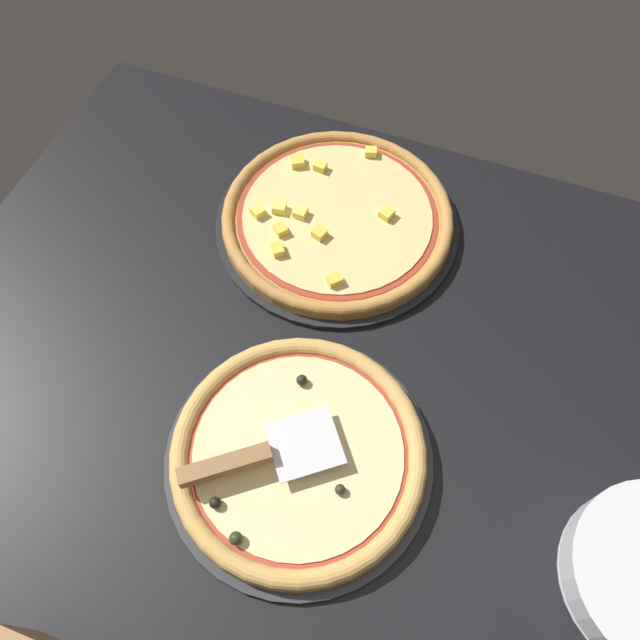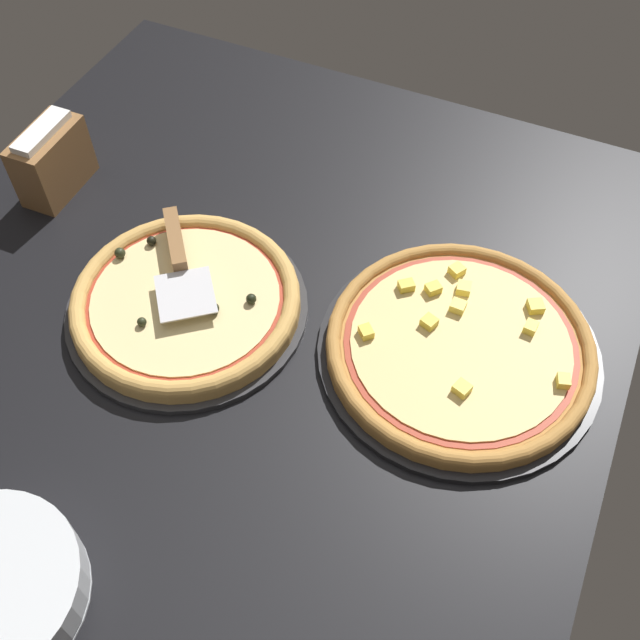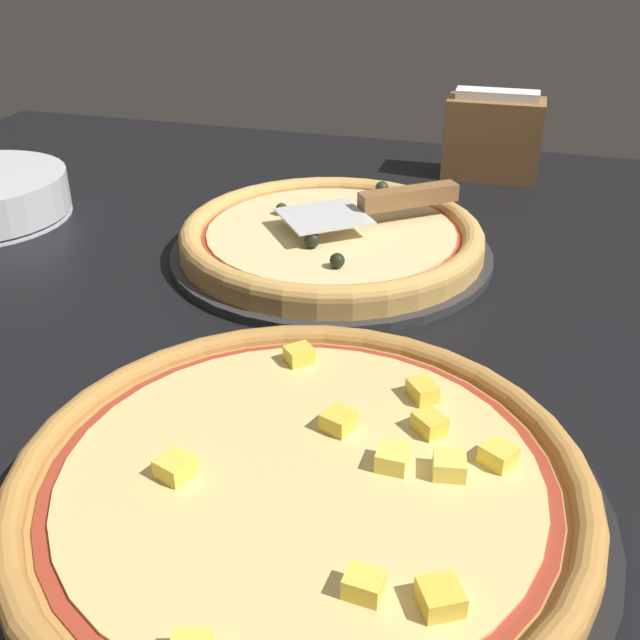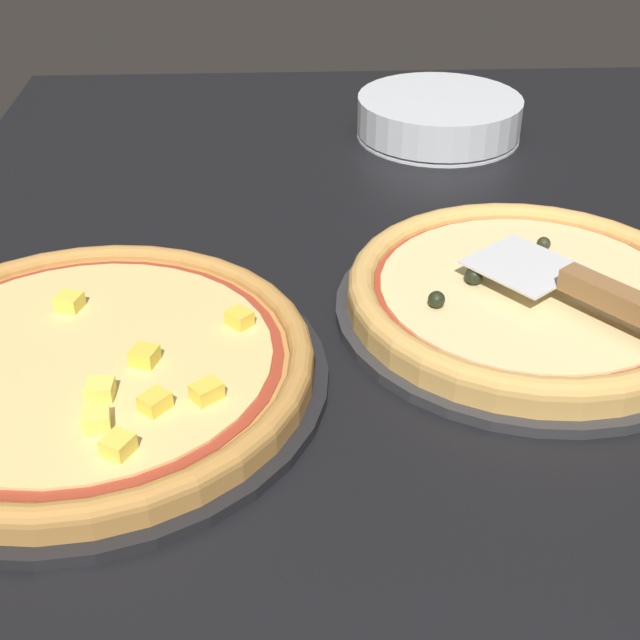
{
  "view_description": "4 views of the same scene",
  "coord_description": "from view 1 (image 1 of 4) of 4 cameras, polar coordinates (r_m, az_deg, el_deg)",
  "views": [
    {
      "loc": [
        6.53,
        -30.72,
        83.72
      ],
      "look_at": [
        -10.24,
        12.88,
        3.0
      ],
      "focal_mm": 35.0,
      "sensor_mm": 36.0,
      "label": 1
    },
    {
      "loc": [
        49.77,
        40.11,
        89.99
      ],
      "look_at": [
        -10.24,
        12.88,
        3.0
      ],
      "focal_mm": 42.0,
      "sensor_mm": 36.0,
      "label": 2
    },
    {
      "loc": [
        -26.9,
        68.84,
        35.61
      ],
      "look_at": [
        -10.24,
        12.88,
        3.0
      ],
      "focal_mm": 42.0,
      "sensor_mm": 36.0,
      "label": 3
    },
    {
      "loc": [
        -76.56,
        15.94,
        45.81
      ],
      "look_at": [
        -10.24,
        12.88,
        3.0
      ],
      "focal_mm": 50.0,
      "sensor_mm": 36.0,
      "label": 4
    }
  ],
  "objects": [
    {
      "name": "ground_plane",
      "position": [
        0.91,
        3.16,
        -10.11
      ],
      "size": [
        142.42,
        113.58,
        3.6
      ],
      "primitive_type": "cube",
      "color": "black"
    },
    {
      "name": "serving_spatula",
      "position": [
        0.82,
        -6.82,
        -12.53
      ],
      "size": [
        19.81,
        17.22,
        2.0
      ],
      "color": "silver",
      "rests_on": "pizza_front"
    },
    {
      "name": "pizza_back",
      "position": [
        1.06,
        1.57,
        9.41
      ],
      "size": [
        38.65,
        38.65,
        3.32
      ],
      "color": "#B77F3D",
      "rests_on": "pizza_pan_back"
    },
    {
      "name": "pizza_pan_back",
      "position": [
        1.07,
        1.57,
        8.8
      ],
      "size": [
        41.11,
        41.11,
        1.0
      ],
      "primitive_type": "cylinder",
      "color": "black",
      "rests_on": "ground_plane"
    },
    {
      "name": "pizza_pan_front",
      "position": [
        0.87,
        -1.94,
        -12.47
      ],
      "size": [
        36.66,
        36.66,
        1.0
      ],
      "primitive_type": "cylinder",
      "color": "#2D2D30",
      "rests_on": "ground_plane"
    },
    {
      "name": "pizza_front",
      "position": [
        0.85,
        -1.99,
        -12.06
      ],
      "size": [
        34.46,
        34.46,
        4.0
      ],
      "color": "tan",
      "rests_on": "pizza_pan_front"
    }
  ]
}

